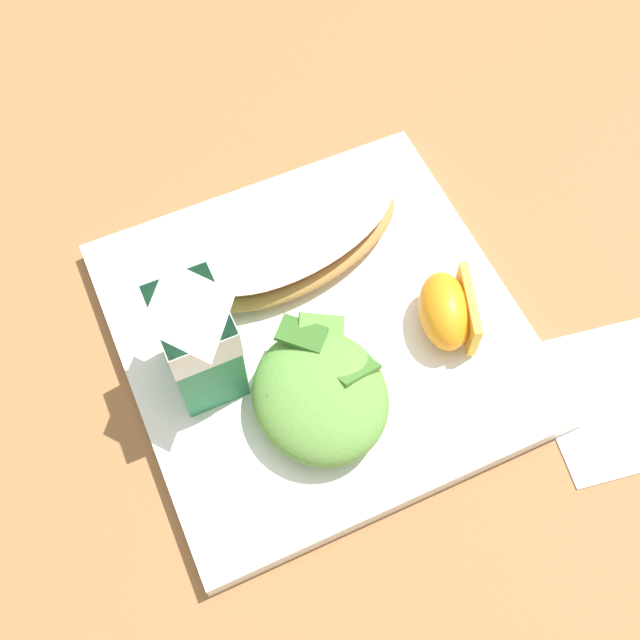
{
  "coord_description": "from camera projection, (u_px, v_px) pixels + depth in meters",
  "views": [
    {
      "loc": [
        -0.24,
        0.11,
        0.52
      ],
      "look_at": [
        0.0,
        0.0,
        0.03
      ],
      "focal_mm": 44.37,
      "sensor_mm": 36.0,
      "label": 1
    }
  ],
  "objects": [
    {
      "name": "ground",
      "position": [
        320.0,
        337.0,
        0.59
      ],
      "size": [
        3.0,
        3.0,
        0.0
      ],
      "primitive_type": "plane",
      "color": "olive"
    },
    {
      "name": "white_plate",
      "position": [
        320.0,
        332.0,
        0.58
      ],
      "size": [
        0.28,
        0.28,
        0.02
      ],
      "primitive_type": "cube",
      "color": "white",
      "rests_on": "ground"
    },
    {
      "name": "cheesy_pizza_bread",
      "position": [
        299.0,
        240.0,
        0.59
      ],
      "size": [
        0.11,
        0.18,
        0.04
      ],
      "color": "#B77F42",
      "rests_on": "white_plate"
    },
    {
      "name": "green_salad_pile",
      "position": [
        320.0,
        395.0,
        0.53
      ],
      "size": [
        0.11,
        0.09,
        0.04
      ],
      "color": "#5B8E3D",
      "rests_on": "white_plate"
    },
    {
      "name": "milk_carton",
      "position": [
        195.0,
        334.0,
        0.5
      ],
      "size": [
        0.06,
        0.05,
        0.11
      ],
      "color": "#2D8451",
      "rests_on": "white_plate"
    },
    {
      "name": "orange_wedge_front",
      "position": [
        447.0,
        311.0,
        0.56
      ],
      "size": [
        0.07,
        0.05,
        0.04
      ],
      "color": "orange",
      "rests_on": "white_plate"
    },
    {
      "name": "paper_napkin",
      "position": [
        618.0,
        397.0,
        0.56
      ],
      "size": [
        0.13,
        0.13,
        0.0
      ],
      "primitive_type": "cube",
      "rotation": [
        0.0,
        0.0,
        -0.17
      ],
      "color": "white",
      "rests_on": "ground"
    }
  ]
}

